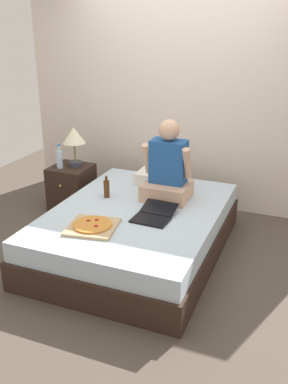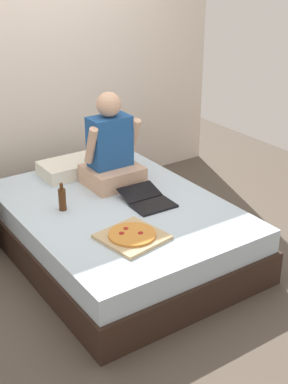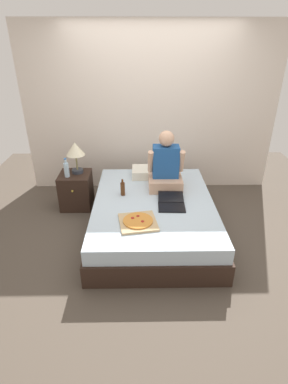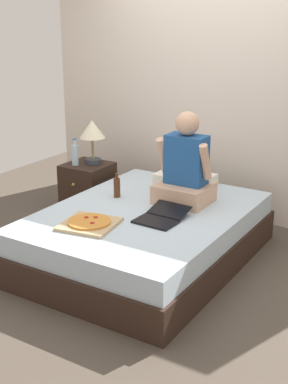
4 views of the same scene
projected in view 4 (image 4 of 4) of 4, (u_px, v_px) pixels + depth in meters
name	position (u px, v px, depth m)	size (l,w,h in m)	color
ground_plane	(145.00, 259.00, 4.54)	(5.86, 5.86, 0.00)	#4C4238
wall_back	(219.00, 92.00, 5.26)	(3.86, 0.12, 2.50)	beige
bed	(145.00, 236.00, 4.47)	(1.53, 2.05, 0.44)	black
nightstand_left	(88.00, 188.00, 5.55)	(0.44, 0.47, 0.52)	black
lamp_on_left_nightstand	(92.00, 132.00, 5.38)	(0.26, 0.26, 0.45)	#333842
water_bottle	(75.00, 154.00, 5.39)	(0.07, 0.07, 0.28)	silver
pillow	(185.00, 180.00, 4.99)	(0.52, 0.34, 0.12)	silver
person_seated	(185.00, 169.00, 4.52)	(0.47, 0.40, 0.78)	tan
laptop	(160.00, 218.00, 4.19)	(0.33, 0.43, 0.07)	black
pizza_box	(89.00, 223.00, 4.09)	(0.46, 0.46, 0.05)	tan
beer_bottle_on_bed	(117.00, 187.00, 4.69)	(0.06, 0.06, 0.22)	#4C2811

